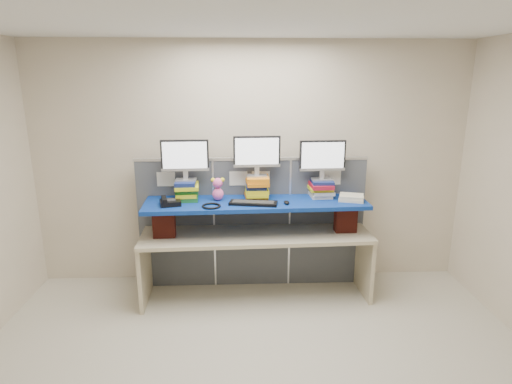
{
  "coord_description": "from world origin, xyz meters",
  "views": [
    {
      "loc": [
        -0.15,
        -2.88,
        2.41
      ],
      "look_at": [
        0.04,
        1.5,
        1.21
      ],
      "focal_mm": 30.0,
      "sensor_mm": 36.0,
      "label": 1
    }
  ],
  "objects_px": {
    "monitor_right": "(322,158)",
    "desk_phone": "(170,202)",
    "desk": "(256,245)",
    "keyboard": "(253,203)",
    "monitor_left": "(185,158)",
    "monitor_center": "(257,154)",
    "blue_board": "(256,203)"
  },
  "relations": [
    {
      "from": "desk_phone",
      "to": "monitor_left",
      "type": "bearing_deg",
      "value": 37.83
    },
    {
      "from": "blue_board",
      "to": "desk",
      "type": "bearing_deg",
      "value": 177.7
    },
    {
      "from": "desk_phone",
      "to": "desk",
      "type": "bearing_deg",
      "value": -7.61
    },
    {
      "from": "blue_board",
      "to": "desk_phone",
      "type": "relative_size",
      "value": 9.67
    },
    {
      "from": "monitor_center",
      "to": "desk_phone",
      "type": "relative_size",
      "value": 2.06
    },
    {
      "from": "desk",
      "to": "monitor_right",
      "type": "height_order",
      "value": "monitor_right"
    },
    {
      "from": "monitor_right",
      "to": "desk_phone",
      "type": "relative_size",
      "value": 2.06
    },
    {
      "from": "monitor_right",
      "to": "monitor_left",
      "type": "bearing_deg",
      "value": 180.0
    },
    {
      "from": "monitor_right",
      "to": "desk_phone",
      "type": "distance_m",
      "value": 1.7
    },
    {
      "from": "monitor_center",
      "to": "keyboard",
      "type": "xyz_separation_m",
      "value": [
        -0.05,
        -0.24,
        -0.48
      ]
    },
    {
      "from": "monitor_center",
      "to": "keyboard",
      "type": "height_order",
      "value": "monitor_center"
    },
    {
      "from": "blue_board",
      "to": "monitor_right",
      "type": "bearing_deg",
      "value": 9.19
    },
    {
      "from": "blue_board",
      "to": "monitor_left",
      "type": "distance_m",
      "value": 0.89
    },
    {
      "from": "monitor_left",
      "to": "monitor_center",
      "type": "height_order",
      "value": "monitor_center"
    },
    {
      "from": "monitor_center",
      "to": "keyboard",
      "type": "relative_size",
      "value": 0.97
    },
    {
      "from": "blue_board",
      "to": "desk_phone",
      "type": "xyz_separation_m",
      "value": [
        -0.9,
        -0.11,
        0.05
      ]
    },
    {
      "from": "blue_board",
      "to": "monitor_right",
      "type": "xyz_separation_m",
      "value": [
        0.73,
        0.15,
        0.46
      ]
    },
    {
      "from": "desk",
      "to": "blue_board",
      "type": "distance_m",
      "value": 0.49
    },
    {
      "from": "desk",
      "to": "keyboard",
      "type": "distance_m",
      "value": 0.54
    },
    {
      "from": "monitor_left",
      "to": "keyboard",
      "type": "xyz_separation_m",
      "value": [
        0.71,
        -0.21,
        -0.45
      ]
    },
    {
      "from": "monitor_right",
      "to": "keyboard",
      "type": "distance_m",
      "value": 0.91
    },
    {
      "from": "desk",
      "to": "keyboard",
      "type": "relative_size",
      "value": 4.84
    },
    {
      "from": "desk",
      "to": "monitor_right",
      "type": "xyz_separation_m",
      "value": [
        0.73,
        0.15,
        0.95
      ]
    },
    {
      "from": "blue_board",
      "to": "keyboard",
      "type": "bearing_deg",
      "value": -107.5
    },
    {
      "from": "blue_board",
      "to": "monitor_left",
      "type": "xyz_separation_m",
      "value": [
        -0.75,
        0.09,
        0.48
      ]
    },
    {
      "from": "monitor_right",
      "to": "desk_phone",
      "type": "xyz_separation_m",
      "value": [
        -1.63,
        -0.26,
        -0.4
      ]
    },
    {
      "from": "desk",
      "to": "monitor_right",
      "type": "relative_size",
      "value": 4.98
    },
    {
      "from": "desk",
      "to": "keyboard",
      "type": "bearing_deg",
      "value": -107.5
    },
    {
      "from": "blue_board",
      "to": "desk_phone",
      "type": "height_order",
      "value": "desk_phone"
    },
    {
      "from": "monitor_left",
      "to": "keyboard",
      "type": "distance_m",
      "value": 0.87
    },
    {
      "from": "monitor_center",
      "to": "monitor_right",
      "type": "distance_m",
      "value": 0.72
    },
    {
      "from": "desk",
      "to": "monitor_left",
      "type": "relative_size",
      "value": 4.98
    }
  ]
}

